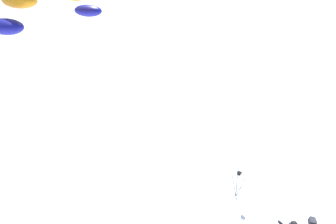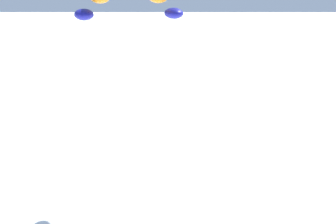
# 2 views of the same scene
# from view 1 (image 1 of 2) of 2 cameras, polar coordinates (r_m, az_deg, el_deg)

# --- Properties ---
(traction_kite) EXTENTS (4.48, 2.23, 1.31)m
(traction_kite) POSITION_cam_1_polar(r_m,az_deg,el_deg) (10.45, -22.65, 19.58)
(traction_kite) COLOR navy
(gear_bag_large) EXTENTS (0.59, 0.47, 0.24)m
(gear_bag_large) POSITION_cam_1_polar(r_m,az_deg,el_deg) (12.93, 27.22, -19.15)
(gear_bag_large) COLOR black
(gear_bag_large) RESTS_ON ground_plane
(camera_tripod) EXTENTS (0.51, 0.50, 1.37)m
(camera_tripod) POSITION_cam_1_polar(r_m,az_deg,el_deg) (12.45, 14.07, -13.07)
(camera_tripod) COLOR #262628
(camera_tripod) RESTS_ON ground_plane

